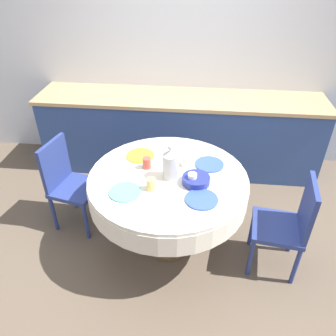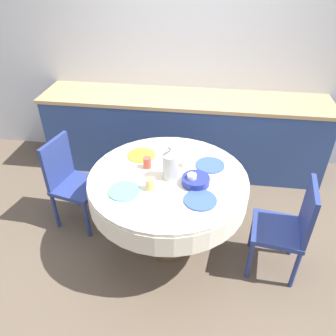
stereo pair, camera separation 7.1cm
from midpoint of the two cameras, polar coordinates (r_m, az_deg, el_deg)
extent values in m
plane|color=brown|center=(3.16, -0.66, -12.93)|extent=(12.00, 12.00, 0.00)
cube|color=silver|center=(3.92, 2.12, 19.32)|extent=(7.00, 0.05, 2.60)
cube|color=#2D4784|center=(3.94, 1.49, 5.81)|extent=(3.20, 0.60, 0.88)
cube|color=tan|center=(3.74, 1.60, 11.98)|extent=(3.24, 0.64, 0.04)
cylinder|color=brown|center=(3.15, -0.66, -12.69)|extent=(0.44, 0.44, 0.04)
cylinder|color=brown|center=(2.94, -0.70, -8.93)|extent=(0.11, 0.11, 0.53)
cylinder|color=silver|center=(2.71, -0.75, -3.49)|extent=(1.30, 1.30, 0.18)
cylinder|color=silver|center=(2.65, -0.77, -1.70)|extent=(1.29, 1.29, 0.03)
cube|color=navy|center=(2.84, 17.80, -9.84)|extent=(0.45, 0.45, 0.04)
cube|color=navy|center=(2.71, 22.52, -6.54)|extent=(0.09, 0.38, 0.45)
cylinder|color=navy|center=(2.85, 13.45, -15.02)|extent=(0.04, 0.04, 0.40)
cylinder|color=navy|center=(3.10, 13.75, -10.13)|extent=(0.04, 0.04, 0.40)
cylinder|color=navy|center=(2.90, 20.65, -15.76)|extent=(0.04, 0.04, 0.40)
cylinder|color=navy|center=(3.14, 20.26, -10.88)|extent=(0.04, 0.04, 0.40)
cube|color=navy|center=(3.22, -16.30, -3.43)|extent=(0.48, 0.48, 0.04)
cube|color=navy|center=(3.18, -19.73, 0.75)|extent=(0.12, 0.38, 0.45)
cylinder|color=navy|center=(3.39, -11.61, -5.28)|extent=(0.04, 0.04, 0.40)
cylinder|color=navy|center=(3.17, -14.68, -9.10)|extent=(0.04, 0.04, 0.40)
cylinder|color=navy|center=(3.55, -16.60, -3.98)|extent=(0.04, 0.04, 0.40)
cylinder|color=navy|center=(3.35, -19.86, -7.49)|extent=(0.04, 0.04, 0.40)
cylinder|color=#60BCB7|center=(2.49, -8.29, -4.15)|extent=(0.24, 0.24, 0.01)
cylinder|color=#DBB766|center=(2.48, -3.80, -2.86)|extent=(0.07, 0.07, 0.10)
cylinder|color=#3856AD|center=(2.41, 5.02, -5.46)|extent=(0.24, 0.24, 0.01)
cylinder|color=white|center=(2.53, 3.44, -1.92)|extent=(0.07, 0.07, 0.10)
cylinder|color=yellow|center=(2.90, -5.53, 2.17)|extent=(0.24, 0.24, 0.01)
cylinder|color=#CC4C3D|center=(2.72, -4.46, 0.89)|extent=(0.07, 0.07, 0.10)
cylinder|color=#3856AD|center=(2.79, 6.50, 0.64)|extent=(0.24, 0.24, 0.01)
cylinder|color=white|center=(2.74, 2.30, 1.29)|extent=(0.07, 0.07, 0.10)
cylinder|color=#B2B2B7|center=(2.57, -0.41, 0.28)|extent=(0.12, 0.12, 0.21)
cone|color=#B2B2B7|center=(2.50, -0.42, 2.73)|extent=(0.11, 0.11, 0.05)
sphere|color=#B2B2B7|center=(2.48, -0.42, 3.57)|extent=(0.04, 0.04, 0.04)
cylinder|color=navy|center=(2.55, 4.12, -2.11)|extent=(0.22, 0.22, 0.06)
camera|label=1|loc=(0.04, -90.79, -0.54)|focal=35.00mm
camera|label=2|loc=(0.04, 89.21, 0.54)|focal=35.00mm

